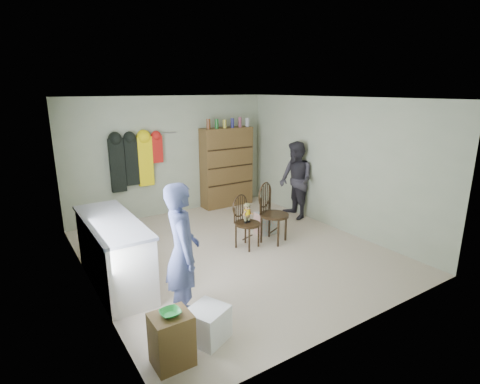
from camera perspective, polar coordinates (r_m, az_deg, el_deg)
ground_plane at (r=6.37m, az=-0.92°, el=-9.01°), size 5.00×5.00×0.00m
room_walls at (r=6.34m, az=-3.55°, el=5.82°), size 5.00×5.00×5.00m
counter at (r=5.48m, az=-18.66°, el=-8.67°), size 0.64×1.86×0.94m
stool at (r=3.98m, az=-10.37°, el=-21.25°), size 0.38×0.33×0.54m
bowl at (r=3.82m, az=-10.60°, el=-17.66°), size 0.20×0.20×0.05m
plastic_tub at (r=4.29m, az=-4.94°, el=-19.38°), size 0.52×0.51×0.38m
chair_front at (r=6.35m, az=0.82°, el=-4.00°), size 0.52×0.52×0.92m
chair_far at (r=6.60m, az=4.75°, el=-2.80°), size 0.64×0.64×1.07m
striped_bag at (r=7.09m, az=4.02°, el=-4.68°), size 0.40×0.33×0.40m
person_left at (r=4.38m, az=-8.75°, el=-9.14°), size 0.53×0.68×1.66m
person_right at (r=7.83m, az=8.49°, el=1.75°), size 0.75×0.88×1.61m
dresser at (r=8.58m, az=-2.05°, el=3.85°), size 1.20×0.39×2.02m
coat_rack at (r=7.75m, az=-15.71°, el=4.59°), size 1.42×0.12×1.09m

